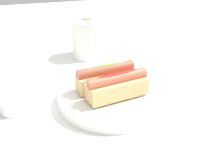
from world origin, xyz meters
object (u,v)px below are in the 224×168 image
serving_bowl (112,97)px  hotdog_front (117,86)px  hotdog_back (107,77)px  paper_towel_roll (88,38)px  water_glass (12,96)px

serving_bowl → hotdog_front: bearing=-77.2°
serving_bowl → hotdog_back: (-0.01, 0.03, 0.04)m
paper_towel_roll → serving_bowl: bearing=-90.7°
serving_bowl → hotdog_front: (0.01, -0.03, 0.04)m
hotdog_back → paper_towel_roll: size_ratio=1.17×
serving_bowl → paper_towel_roll: size_ratio=2.04×
hotdog_back → hotdog_front: bearing=-77.2°
water_glass → serving_bowl: bearing=-6.3°
hotdog_back → paper_towel_roll: 0.30m
water_glass → hotdog_back: bearing=0.0°
serving_bowl → paper_towel_roll: (0.00, 0.32, 0.05)m
hotdog_back → water_glass: bearing=-180.0°
serving_bowl → water_glass: 0.24m
hotdog_back → water_glass: 0.23m
serving_bowl → water_glass: size_ratio=3.04×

